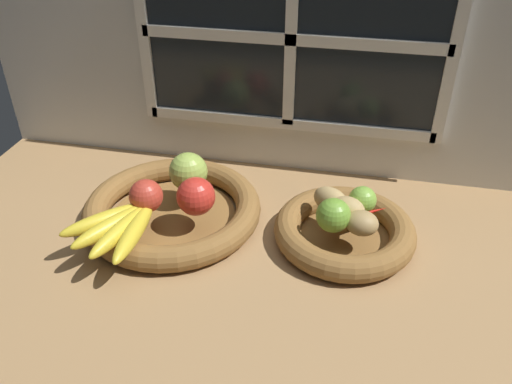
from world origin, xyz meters
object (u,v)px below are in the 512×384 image
(fruit_bowl_right, at_px, (344,231))
(lime_near, at_px, (333,216))
(apple_red_front, at_px, (146,196))
(banana_bunch_front, at_px, (120,225))
(lime_far, at_px, (362,200))
(apple_red_right, at_px, (197,195))
(potato_oblong, at_px, (331,200))
(potato_large, at_px, (347,209))
(apple_green_back, at_px, (188,172))
(fruit_bowl_left, at_px, (173,210))
(chili_pepper, at_px, (356,216))
(potato_small, at_px, (362,221))

(fruit_bowl_right, bearing_deg, lime_near, -123.69)
(apple_red_front, bearing_deg, banana_bunch_front, -105.82)
(lime_far, bearing_deg, apple_red_right, -168.42)
(potato_oblong, xyz_separation_m, potato_large, (0.03, -0.03, 0.00))
(lime_near, bearing_deg, banana_bunch_front, -166.95)
(apple_green_back, xyz_separation_m, lime_far, (0.35, -0.01, -0.01))
(lime_near, bearing_deg, fruit_bowl_left, 173.87)
(fruit_bowl_right, height_order, chili_pepper, chili_pepper)
(apple_red_right, relative_size, potato_small, 1.21)
(fruit_bowl_right, xyz_separation_m, potato_large, (0.00, 0.00, 0.05))
(fruit_bowl_right, xyz_separation_m, apple_red_right, (-0.28, -0.03, 0.06))
(potato_large, relative_size, lime_near, 1.07)
(lime_near, height_order, chili_pepper, lime_near)
(potato_oblong, xyz_separation_m, chili_pepper, (0.05, -0.02, -0.01))
(fruit_bowl_left, height_order, lime_near, lime_near)
(chili_pepper, bearing_deg, apple_green_back, 138.89)
(banana_bunch_front, distance_m, chili_pepper, 0.44)
(apple_red_front, xyz_separation_m, potato_oblong, (0.35, 0.07, -0.01))
(fruit_bowl_right, bearing_deg, potato_small, -45.00)
(potato_oblong, bearing_deg, chili_pepper, -25.97)
(chili_pepper, bearing_deg, lime_far, 40.25)
(apple_green_back, xyz_separation_m, potato_large, (0.32, -0.05, -0.01))
(potato_large, bearing_deg, lime_near, -123.69)
(potato_oblong, bearing_deg, apple_red_right, -167.87)
(potato_large, bearing_deg, potato_small, -45.00)
(fruit_bowl_left, relative_size, lime_near, 5.63)
(apple_green_back, relative_size, lime_far, 1.48)
(apple_green_back, bearing_deg, potato_oblong, -3.97)
(fruit_bowl_right, relative_size, apple_green_back, 3.43)
(apple_red_front, xyz_separation_m, lime_near, (0.36, 0.01, -0.00))
(apple_red_right, relative_size, banana_bunch_front, 0.39)
(chili_pepper, bearing_deg, banana_bunch_front, 162.74)
(apple_red_right, distance_m, potato_small, 0.31)
(fruit_bowl_left, relative_size, chili_pepper, 2.61)
(apple_red_front, relative_size, potato_small, 1.07)
(potato_small, xyz_separation_m, lime_near, (-0.05, -0.01, 0.01))
(apple_red_front, height_order, potato_large, apple_red_front)
(fruit_bowl_right, xyz_separation_m, apple_green_back, (-0.32, 0.05, 0.07))
(fruit_bowl_left, distance_m, fruit_bowl_right, 0.35)
(fruit_bowl_left, xyz_separation_m, lime_far, (0.37, 0.03, 0.05))
(banana_bunch_front, xyz_separation_m, potato_small, (0.43, 0.09, 0.01))
(apple_red_front, bearing_deg, fruit_bowl_left, 55.27)
(fruit_bowl_left, distance_m, lime_near, 0.33)
(fruit_bowl_right, bearing_deg, apple_red_right, -174.20)
(apple_green_back, bearing_deg, potato_large, -7.97)
(fruit_bowl_left, xyz_separation_m, apple_red_right, (0.06, -0.03, 0.06))
(lime_near, distance_m, lime_far, 0.09)
(potato_oblong, distance_m, chili_pepper, 0.06)
(apple_red_right, xyz_separation_m, potato_oblong, (0.25, 0.05, -0.01))
(apple_green_back, relative_size, potato_small, 1.29)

